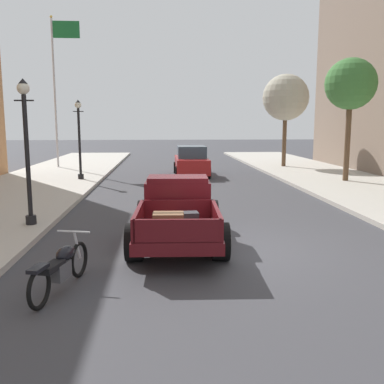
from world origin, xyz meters
TOP-DOWN VIEW (x-y plane):
  - ground_plane at (0.00, 0.00)m, footprint 140.00×140.00m
  - hotrod_truck_maroon at (-1.09, 0.92)m, footprint 2.32×4.99m
  - motorcycle_parked at (-3.20, -2.24)m, footprint 0.74×2.08m
  - car_background_red at (0.15, 14.32)m, footprint 1.88×4.30m
  - street_lamp_near at (-5.02, 2.27)m, footprint 0.50×0.32m
  - street_lamp_far at (-5.49, 12.08)m, footprint 0.50×0.32m
  - flagpole at (-7.81, 18.30)m, footprint 1.74×0.16m
  - street_tree_second at (7.33, 10.57)m, footprint 2.38×2.38m
  - street_tree_third at (6.37, 17.83)m, footprint 2.90×2.90m

SIDE VIEW (x-z plane):
  - ground_plane at x=0.00m, z-range 0.00..0.00m
  - motorcycle_parked at x=-3.20m, z-range -0.02..0.91m
  - hotrod_truck_maroon at x=-1.09m, z-range -0.04..1.54m
  - car_background_red at x=0.15m, z-range -0.06..1.59m
  - street_lamp_near at x=-5.02m, z-range 0.46..4.31m
  - street_lamp_far at x=-5.49m, z-range 0.46..4.31m
  - street_tree_third at x=6.37m, z-range 1.58..7.38m
  - street_tree_second at x=7.33m, z-range 1.77..7.50m
  - flagpole at x=-7.81m, z-range 1.19..10.35m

